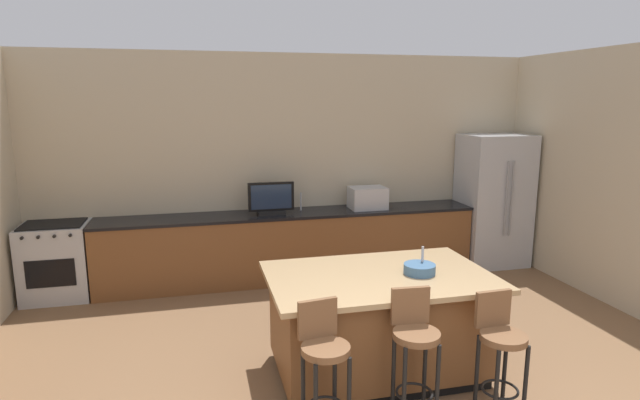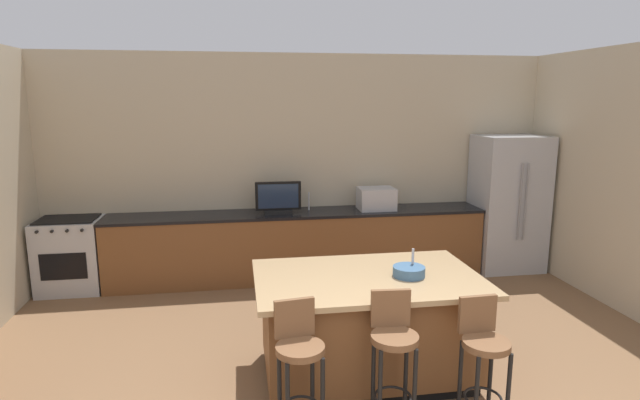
# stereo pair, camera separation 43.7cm
# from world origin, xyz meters

# --- Properties ---
(wall_back) EXTENTS (7.24, 0.12, 2.95)m
(wall_back) POSITION_xyz_m (0.00, 4.81, 1.48)
(wall_back) COLOR beige
(wall_back) RESTS_ON ground_plane
(counter_back) EXTENTS (4.94, 0.62, 0.91)m
(counter_back) POSITION_xyz_m (-0.08, 4.43, 0.45)
(counter_back) COLOR brown
(counter_back) RESTS_ON ground_plane
(kitchen_island) EXTENTS (1.90, 1.21, 0.90)m
(kitchen_island) POSITION_xyz_m (0.21, 1.89, 0.46)
(kitchen_island) COLOR black
(kitchen_island) RESTS_ON ground_plane
(refrigerator) EXTENTS (0.91, 0.74, 1.87)m
(refrigerator) POSITION_xyz_m (2.85, 4.38, 0.94)
(refrigerator) COLOR #B7BABF
(refrigerator) RESTS_ON ground_plane
(range_oven) EXTENTS (0.76, 0.63, 0.93)m
(range_oven) POSITION_xyz_m (-2.93, 4.43, 0.46)
(range_oven) COLOR #B7BABF
(range_oven) RESTS_ON ground_plane
(microwave) EXTENTS (0.48, 0.36, 0.29)m
(microwave) POSITION_xyz_m (0.97, 4.43, 1.05)
(microwave) COLOR #B7BABF
(microwave) RESTS_ON counter_back
(tv_monitor) EXTENTS (0.59, 0.16, 0.42)m
(tv_monitor) POSITION_xyz_m (-0.35, 4.38, 1.10)
(tv_monitor) COLOR black
(tv_monitor) RESTS_ON counter_back
(sink_faucet_back) EXTENTS (0.02, 0.02, 0.24)m
(sink_faucet_back) POSITION_xyz_m (0.07, 4.53, 1.03)
(sink_faucet_back) COLOR #B2B2B7
(sink_faucet_back) RESTS_ON counter_back
(sink_faucet_island) EXTENTS (0.02, 0.02, 0.22)m
(sink_faucet_island) POSITION_xyz_m (0.60, 1.89, 1.01)
(sink_faucet_island) COLOR #B2B2B7
(sink_faucet_island) RESTS_ON kitchen_island
(bar_stool_left) EXTENTS (0.34, 0.36, 0.99)m
(bar_stool_left) POSITION_xyz_m (-0.47, 1.14, 0.60)
(bar_stool_left) COLOR brown
(bar_stool_left) RESTS_ON ground_plane
(bar_stool_center) EXTENTS (0.34, 0.35, 1.02)m
(bar_stool_center) POSITION_xyz_m (0.21, 1.14, 0.61)
(bar_stool_center) COLOR brown
(bar_stool_center) RESTS_ON ground_plane
(bar_stool_right) EXTENTS (0.34, 0.34, 0.96)m
(bar_stool_right) POSITION_xyz_m (0.86, 1.07, 0.57)
(bar_stool_right) COLOR brown
(bar_stool_right) RESTS_ON ground_plane
(fruit_bowl) EXTENTS (0.27, 0.27, 0.08)m
(fruit_bowl) POSITION_xyz_m (0.55, 1.82, 0.94)
(fruit_bowl) COLOR #3F668C
(fruit_bowl) RESTS_ON kitchen_island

